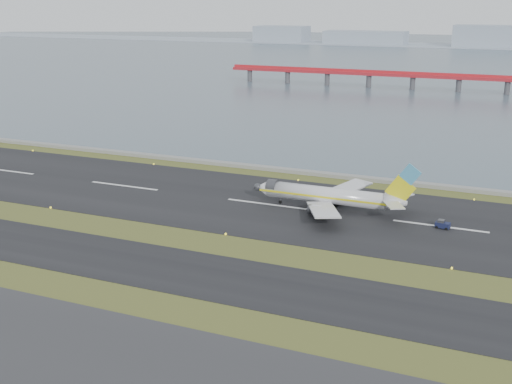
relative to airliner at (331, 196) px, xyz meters
The scene contains 9 objects.
ground 35.39m from the airliner, 115.69° to the right, with size 1000.00×1000.00×0.00m, color #374A1A.
taxiway_strip 46.45m from the airliner, 109.24° to the right, with size 1000.00×18.00×0.10m, color black.
runway_strip 15.74m from the airliner, behind, with size 1000.00×45.00×0.10m, color black.
seawall 32.26m from the airliner, 118.38° to the left, with size 1000.00×2.50×1.00m, color gray.
bay_water 428.55m from the airliner, 92.04° to the left, with size 1400.00×800.00×1.30m, color #465464.
red_pier 218.35m from the airliner, 88.76° to the left, with size 260.00×5.00×10.20m.
far_shoreline 588.27m from the airliner, 90.16° to the left, with size 1400.00×80.00×60.50m.
airliner is the anchor object (origin of this frame).
pushback_tug 25.53m from the airliner, ahead, with size 3.18×2.11×1.91m.
Camera 1 is at (54.08, -104.05, 46.28)m, focal length 45.00 mm.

